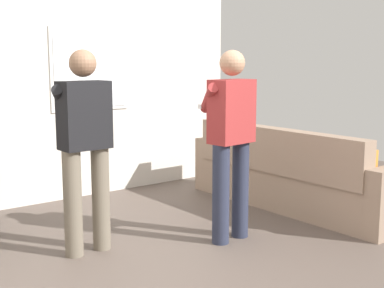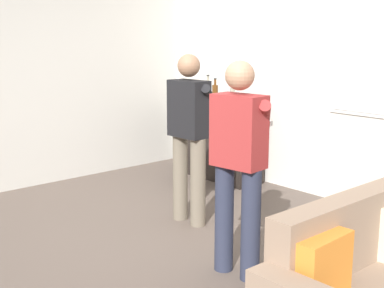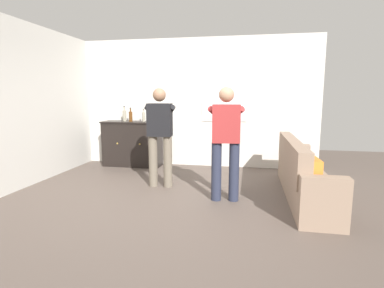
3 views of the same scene
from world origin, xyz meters
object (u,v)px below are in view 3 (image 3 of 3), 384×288
object	(u,v)px
bottle_wine_green	(125,115)
couch	(302,175)
person_standing_right	(226,138)
person_standing_left	(160,133)
sideboard_cabinet	(133,144)
bottle_liquor_amber	(131,116)
bottle_spirits_clear	(144,117)

from	to	relation	value
bottle_wine_green	couch	bearing A→B (deg)	-23.14
person_standing_right	person_standing_left	bearing A→B (deg)	156.49
person_standing_left	couch	bearing A→B (deg)	-3.05
sideboard_cabinet	person_standing_right	distance (m)	2.96
person_standing_left	bottle_liquor_amber	bearing A→B (deg)	128.23
sideboard_cabinet	bottle_liquor_amber	size ratio (longest dim) A/B	4.37
bottle_spirits_clear	person_standing_left	size ratio (longest dim) A/B	0.16
bottle_wine_green	person_standing_right	bearing A→B (deg)	-38.40
sideboard_cabinet	bottle_spirits_clear	distance (m)	0.67
bottle_liquor_amber	bottle_spirits_clear	bearing A→B (deg)	4.82
bottle_liquor_amber	person_standing_left	bearing A→B (deg)	-51.77
couch	bottle_spirits_clear	distance (m)	3.54
bottle_wine_green	bottle_spirits_clear	world-z (taller)	bottle_wine_green
bottle_liquor_amber	person_standing_left	world-z (taller)	person_standing_left
bottle_wine_green	bottle_liquor_amber	xyz separation A→B (m)	(0.15, -0.01, -0.01)
sideboard_cabinet	bottle_spirits_clear	world-z (taller)	bottle_spirits_clear
sideboard_cabinet	bottle_liquor_amber	world-z (taller)	bottle_liquor_amber
couch	bottle_spirits_clear	size ratio (longest dim) A/B	9.37
bottle_liquor_amber	person_standing_right	distance (m)	2.92
couch	sideboard_cabinet	xyz separation A→B (m)	(-3.37, 1.53, 0.16)
bottle_liquor_amber	sideboard_cabinet	bearing A→B (deg)	62.80
couch	bottle_wine_green	world-z (taller)	bottle_wine_green
sideboard_cabinet	couch	bearing A→B (deg)	-24.33
couch	bottle_liquor_amber	world-z (taller)	bottle_liquor_amber
couch	bottle_spirits_clear	xyz separation A→B (m)	(-3.10, 1.52, 0.76)
sideboard_cabinet	bottle_spirits_clear	size ratio (longest dim) A/B	4.81
person_standing_left	person_standing_right	distance (m)	1.25
bottle_liquor_amber	bottle_spirits_clear	xyz separation A→B (m)	(0.29, 0.02, -0.01)
bottle_liquor_amber	person_standing_right	size ratio (longest dim) A/B	0.18
person_standing_right	bottle_wine_green	bearing A→B (deg)	141.60
sideboard_cabinet	bottle_liquor_amber	distance (m)	0.62
person_standing_left	person_standing_right	world-z (taller)	same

